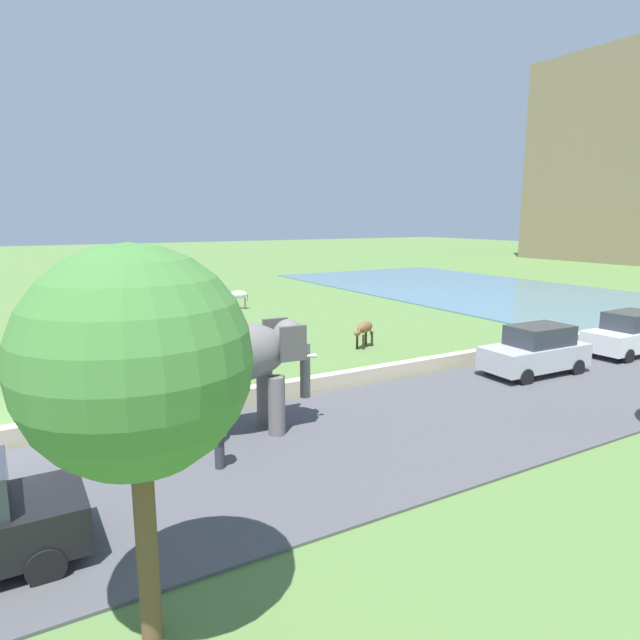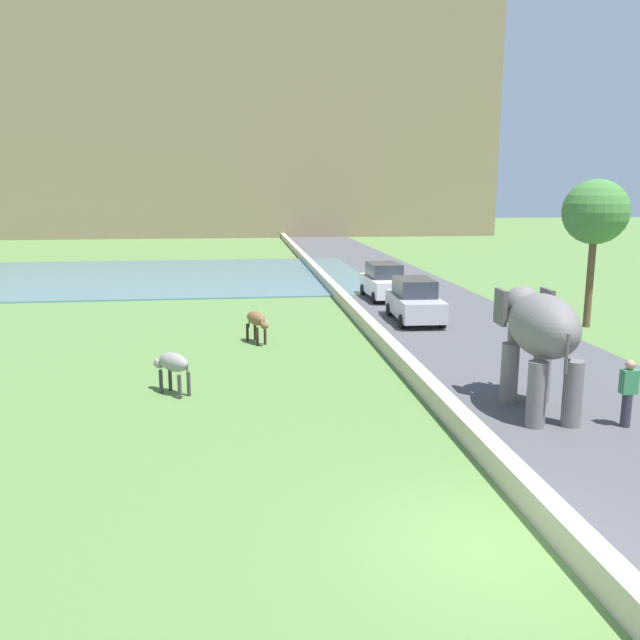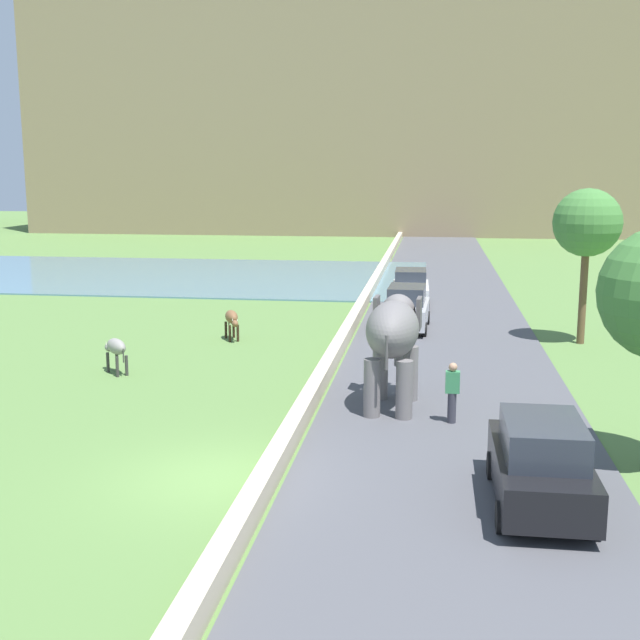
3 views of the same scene
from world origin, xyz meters
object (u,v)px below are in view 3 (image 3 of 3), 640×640
(person_beside_elephant, at_px, (452,392))
(car_silver, at_px, (406,308))
(car_black, at_px, (541,463))
(car_white, at_px, (410,289))
(elephant, at_px, (393,335))
(cow_brown, at_px, (232,319))
(cow_grey, at_px, (116,348))

(person_beside_elephant, distance_m, car_silver, 12.55)
(car_black, relative_size, car_white, 0.99)
(elephant, height_order, cow_brown, elephant)
(car_black, relative_size, cow_brown, 2.88)
(elephant, distance_m, cow_grey, 9.39)
(cow_grey, bearing_deg, cow_brown, 66.99)
(car_black, xyz_separation_m, car_silver, (-3.15, 17.46, 0.00))
(car_silver, relative_size, cow_grey, 3.31)
(person_beside_elephant, distance_m, cow_grey, 11.23)
(cow_grey, bearing_deg, car_black, -36.41)
(person_beside_elephant, xyz_separation_m, car_silver, (-1.59, 12.45, 0.03))
(elephant, xyz_separation_m, car_white, (-0.01, 16.81, -1.14))
(elephant, xyz_separation_m, person_beside_elephant, (1.58, -1.32, -1.16))
(person_beside_elephant, height_order, cow_grey, person_beside_elephant)
(elephant, relative_size, car_white, 0.87)
(cow_grey, bearing_deg, person_beside_elephant, -20.34)
(car_white, bearing_deg, person_beside_elephant, -84.98)
(car_silver, bearing_deg, cow_brown, -155.90)
(elephant, distance_m, car_silver, 11.18)
(cow_brown, bearing_deg, car_silver, 24.10)
(car_black, relative_size, cow_grey, 3.26)
(car_white, height_order, cow_grey, car_white)
(car_white, xyz_separation_m, car_silver, (0.00, -5.69, 0.00))
(car_black, height_order, cow_brown, car_black)
(elephant, distance_m, car_black, 7.16)
(person_beside_elephant, xyz_separation_m, cow_brown, (-8.14, 9.52, -0.04))
(car_silver, bearing_deg, car_white, 90.03)
(elephant, relative_size, car_black, 0.87)
(cow_grey, xyz_separation_m, cow_brown, (2.38, 5.61, 0.00))
(elephant, distance_m, car_white, 16.85)
(person_beside_elephant, xyz_separation_m, car_black, (1.56, -5.01, 0.03))
(cow_brown, bearing_deg, cow_grey, -113.01)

